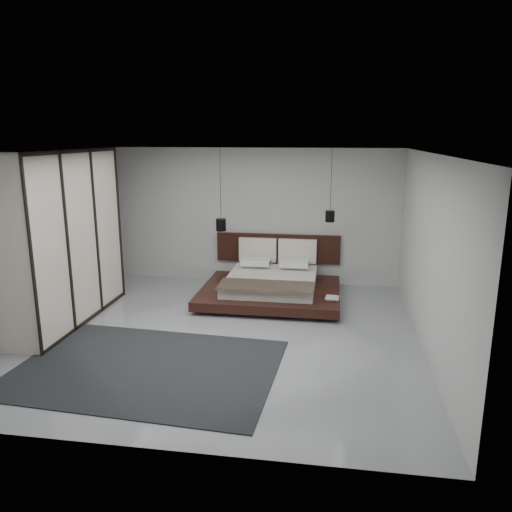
% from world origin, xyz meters
% --- Properties ---
extents(floor, '(6.00, 6.00, 0.00)m').
position_xyz_m(floor, '(0.00, 0.00, 0.00)').
color(floor, '#93969B').
rests_on(floor, ground).
extents(ceiling, '(6.00, 6.00, 0.00)m').
position_xyz_m(ceiling, '(0.00, 0.00, 2.80)').
color(ceiling, white).
rests_on(ceiling, wall_back).
extents(wall_back, '(6.00, 0.00, 6.00)m').
position_xyz_m(wall_back, '(0.00, 3.00, 1.40)').
color(wall_back, '#B5B5B3').
rests_on(wall_back, floor).
extents(wall_front, '(6.00, 0.00, 6.00)m').
position_xyz_m(wall_front, '(0.00, -3.00, 1.40)').
color(wall_front, '#B5B5B3').
rests_on(wall_front, floor).
extents(wall_left, '(0.00, 6.00, 6.00)m').
position_xyz_m(wall_left, '(-3.00, 0.00, 1.40)').
color(wall_left, '#B5B5B3').
rests_on(wall_left, floor).
extents(wall_right, '(0.00, 6.00, 6.00)m').
position_xyz_m(wall_right, '(3.00, 0.00, 1.40)').
color(wall_right, '#B5B5B3').
rests_on(wall_right, floor).
extents(lattice_screen, '(0.05, 0.90, 2.60)m').
position_xyz_m(lattice_screen, '(-2.95, 2.45, 1.30)').
color(lattice_screen, black).
rests_on(lattice_screen, floor).
extents(bed, '(2.58, 2.31, 1.04)m').
position_xyz_m(bed, '(0.52, 1.92, 0.28)').
color(bed, black).
rests_on(bed, floor).
extents(book_lower, '(0.23, 0.30, 0.03)m').
position_xyz_m(book_lower, '(1.58, 1.29, 0.25)').
color(book_lower, '#99724C').
rests_on(book_lower, bed).
extents(book_upper, '(0.21, 0.28, 0.02)m').
position_xyz_m(book_upper, '(1.56, 1.26, 0.28)').
color(book_upper, '#99724C').
rests_on(book_upper, book_lower).
extents(pendant_left, '(0.20, 0.20, 1.60)m').
position_xyz_m(pendant_left, '(-0.54, 2.30, 1.33)').
color(pendant_left, black).
rests_on(pendant_left, ceiling).
extents(pendant_right, '(0.17, 0.17, 1.36)m').
position_xyz_m(pendant_right, '(1.58, 2.30, 1.55)').
color(pendant_right, black).
rests_on(pendant_right, ceiling).
extents(wardrobe, '(0.68, 2.88, 2.83)m').
position_xyz_m(wardrobe, '(-2.70, 0.22, 1.42)').
color(wardrobe, beige).
rests_on(wardrobe, floor).
extents(rug, '(3.60, 2.67, 0.01)m').
position_xyz_m(rug, '(-0.76, -1.31, 0.01)').
color(rug, black).
rests_on(rug, floor).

